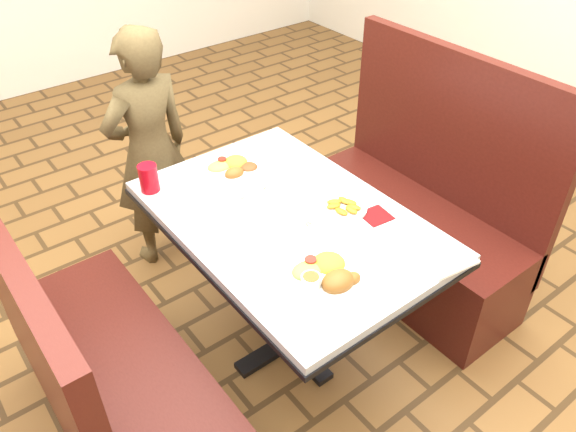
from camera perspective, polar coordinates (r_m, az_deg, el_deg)
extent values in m
plane|color=brown|center=(2.69, 0.00, -12.81)|extent=(7.00, 7.00, 0.00)
cube|color=#B8BBBD|center=(2.18, 0.00, -0.37)|extent=(0.80, 1.20, 0.03)
cube|color=black|center=(2.20, 0.00, -0.93)|extent=(0.81, 1.21, 0.02)
cylinder|color=black|center=(2.43, 0.00, -7.39)|extent=(0.10, 0.10, 0.69)
cube|color=black|center=(2.68, 0.00, -12.60)|extent=(0.55, 0.08, 0.03)
cube|color=black|center=(2.68, 0.00, -12.60)|extent=(0.08, 0.55, 0.03)
cube|color=#4A1711|center=(2.31, -15.62, -17.52)|extent=(0.45, 1.20, 0.45)
cube|color=#4A1711|center=(1.93, -23.96, -11.94)|extent=(0.06, 1.20, 0.95)
cube|color=#4A1711|center=(2.92, 11.75, -2.74)|extent=(0.45, 1.20, 0.45)
cube|color=#4A1711|center=(2.80, 16.03, 6.57)|extent=(0.06, 1.20, 0.95)
imported|color=brown|center=(2.88, -13.81, 6.32)|extent=(0.49, 0.35, 1.27)
cylinder|color=white|center=(1.91, 4.17, -5.96)|extent=(0.28, 0.28, 0.02)
ellipsoid|color=gold|center=(1.92, 4.20, -4.25)|extent=(0.11, 0.11, 0.05)
ellipsoid|color=#81C34E|center=(1.90, 1.99, -5.20)|extent=(0.11, 0.09, 0.04)
cylinder|color=red|center=(1.92, 2.32, -4.43)|extent=(0.04, 0.04, 0.01)
ellipsoid|color=#945E25|center=(1.85, 5.15, -6.07)|extent=(0.12, 0.09, 0.07)
ellipsoid|color=#945E25|center=(1.87, 6.51, -6.01)|extent=(0.07, 0.05, 0.04)
cylinder|color=white|center=(1.84, 2.34, -6.64)|extent=(0.07, 0.07, 0.04)
cylinder|color=brown|center=(1.83, 2.36, -6.19)|extent=(0.05, 0.05, 0.01)
cylinder|color=white|center=(2.44, -5.46, 4.75)|extent=(0.26, 0.26, 0.02)
ellipsoid|color=gold|center=(2.46, -5.37, 5.92)|extent=(0.10, 0.10, 0.05)
ellipsoid|color=#81C34E|center=(2.44, -7.05, 5.33)|extent=(0.10, 0.09, 0.03)
cylinder|color=red|center=(2.47, -6.72, 5.78)|extent=(0.04, 0.04, 0.01)
ellipsoid|color=brown|center=(2.43, -4.02, 5.25)|extent=(0.08, 0.08, 0.03)
ellipsoid|color=#945E25|center=(2.38, -5.51, 4.75)|extent=(0.09, 0.07, 0.05)
cylinder|color=white|center=(2.21, 5.66, 0.80)|extent=(0.18, 0.18, 0.01)
cube|color=#5D0E0F|center=(2.19, 8.93, 0.03)|extent=(0.12, 0.12, 0.00)
cube|color=silver|center=(2.16, 6.55, -0.31)|extent=(0.03, 0.12, 0.00)
cylinder|color=red|center=(2.35, -13.97, 3.76)|extent=(0.08, 0.08, 0.12)
cube|color=white|center=(2.04, 15.74, -4.25)|extent=(0.21, 0.17, 0.01)
cube|color=silver|center=(1.90, 4.96, -6.27)|extent=(0.02, 0.15, 0.00)
cube|color=silver|center=(1.90, 4.85, -6.30)|extent=(0.03, 0.13, 0.00)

